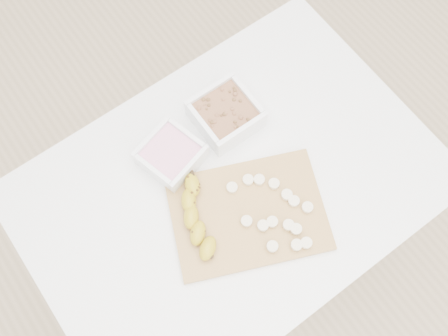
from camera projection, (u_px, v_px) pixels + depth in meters
ground at (229, 248)px, 1.92m from camera, size 3.50×3.50×0.00m
table at (231, 198)px, 1.31m from camera, size 1.00×0.70×0.75m
bowl_yogurt at (171, 155)px, 1.21m from camera, size 0.16×0.16×0.06m
bowl_granola at (226, 114)px, 1.25m from camera, size 0.15×0.15×0.07m
cutting_board at (248, 214)px, 1.19m from camera, size 0.43×0.38×0.01m
banana at (197, 219)px, 1.16m from camera, size 0.16×0.20×0.04m
banana_slices at (276, 212)px, 1.17m from camera, size 0.16×0.24×0.02m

